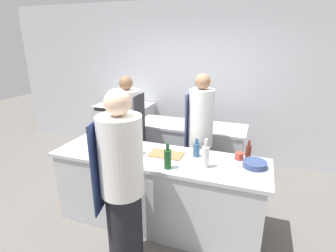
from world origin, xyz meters
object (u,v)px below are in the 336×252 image
Objects in this scene: bottle_olive_oil at (196,149)px; cup at (239,156)px; bottle_water at (206,156)px; chef_at_stove at (129,134)px; chef_at_pass_far at (200,140)px; bottle_sauce at (248,151)px; bottle_vinegar at (123,153)px; bottle_cooking_oil at (168,158)px; bowl_prep_small at (255,164)px; bowl_mixing_large at (100,146)px; stockpot at (194,119)px; oven_range at (125,129)px; bottle_wine at (137,146)px; chef_at_prep_near at (122,185)px.

bottle_olive_oil is 2.25× the size of cup.
chef_at_stove is at bearing 150.14° from bottle_water.
chef_at_pass_far reaches higher than bottle_sauce.
bottle_cooking_oil is (0.51, 0.00, 0.01)m from bottle_vinegar.
bowl_prep_small is (0.63, -0.06, -0.05)m from bottle_olive_oil.
chef_at_stove reaches higher than bowl_mixing_large.
bottle_olive_oil is 0.82m from bottle_vinegar.
bottle_sauce is 0.68× the size of bottle_water.
bowl_mixing_large is at bearing -170.65° from bottle_olive_oil.
cup is (1.18, 0.46, -0.06)m from bottle_vinegar.
chef_at_stove is 1.29m from bottle_cooking_oil.
oven_range is at bearing 159.66° from stockpot.
bowl_prep_small is (0.71, -0.58, 0.03)m from chef_at_pass_far.
bowl_mixing_large is at bearing 178.17° from bottle_water.
chef_at_pass_far is at bearing 81.96° from bottle_cooking_oil.
bottle_sauce is at bearing -31.62° from oven_range.
chef_at_stove is 6.94× the size of bottle_wine.
bottle_olive_oil is (1.78, -1.58, 0.48)m from oven_range.
chef_at_prep_near is 1.36m from bowl_prep_small.
chef_at_stove is at bearing 162.35° from bowl_prep_small.
chef_at_prep_near is at bearing 166.03° from chef_at_pass_far.
oven_range is 2.29m from bottle_vinegar.
bottle_vinegar reaches higher than bowl_prep_small.
bottle_sauce reaches higher than cup.
stockpot is at bearing 133.45° from bottle_sauce.
cup is at bearing 12.83° from bottle_wine.
bottle_olive_oil is at bearing -74.62° from stockpot.
bottle_water is 1.29m from bowl_mixing_large.
chef_at_pass_far is at bearing -31.75° from oven_range.
chef_at_prep_near is at bearing -136.33° from cup.
bottle_sauce is (1.21, 0.32, -0.01)m from bottle_wine.
chef_at_prep_near is 1.86m from stockpot.
oven_range is 1.93m from bowl_mixing_large.
bottle_wine is at bearing 32.22° from chef_at_stove.
stockpot reaches higher than bowl_mixing_large.
oven_range reaches higher than bowl_mixing_large.
bottle_wine is 0.87× the size of bottle_cooking_oil.
bottle_water is at bearing 57.82° from chef_at_stove.
cup is at bearing -145.03° from bottle_sauce.
bowl_mixing_large is (-1.69, -0.33, -0.05)m from bottle_sauce.
chef_at_pass_far is 1.28m from bowl_mixing_large.
chef_at_prep_near reaches higher than bottle_cooking_oil.
bottle_sauce is (1.27, 0.53, -0.01)m from bottle_vinegar.
bottle_cooking_oil is 1.41m from stockpot.
bowl_prep_small is 0.22m from cup.
chef_at_prep_near reaches higher than bottle_water.
chef_at_prep_near is at bearing -75.30° from bottle_wine.
bottle_vinegar is at bearing 147.69° from chef_at_pass_far.
bottle_vinegar is at bearing -61.59° from oven_range.
bottle_sauce is 1.72m from bowl_mixing_large.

